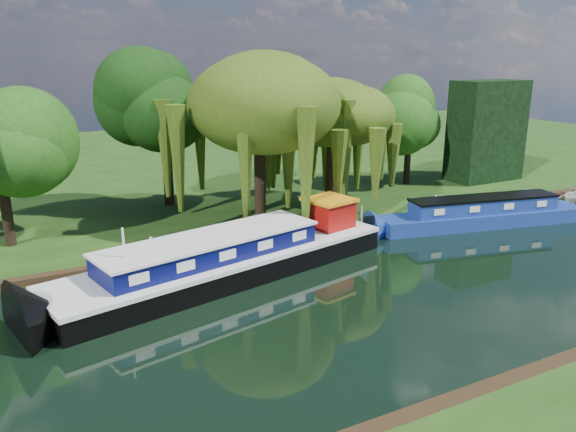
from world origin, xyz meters
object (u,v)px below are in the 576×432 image
dutch_barge (231,258)px  red_dinghy (214,275)px  white_cruiser (572,202)px  narrowboat (483,214)px

dutch_barge → red_dinghy: dutch_barge is taller
white_cruiser → narrowboat: bearing=76.5°
narrowboat → white_cruiser: 10.28m
narrowboat → red_dinghy: (-18.02, -0.06, -0.72)m
dutch_barge → white_cruiser: size_ratio=6.86×
narrowboat → white_cruiser: (10.19, 1.15, -0.72)m
dutch_barge → white_cruiser: bearing=-9.1°
red_dinghy → dutch_barge: bearing=-122.1°
narrowboat → white_cruiser: size_ratio=5.35×
dutch_barge → red_dinghy: 1.27m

